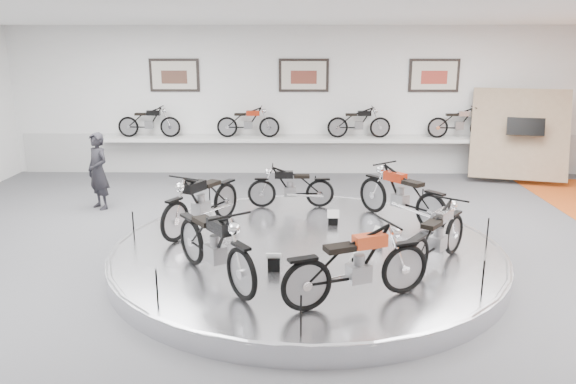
{
  "coord_description": "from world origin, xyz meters",
  "views": [
    {
      "loc": [
        -0.16,
        -8.44,
        3.55
      ],
      "look_at": [
        -0.32,
        0.6,
        1.14
      ],
      "focal_mm": 35.0,
      "sensor_mm": 36.0,
      "label": 1
    }
  ],
  "objects_px": {
    "bike_c": "(201,201)",
    "bike_e": "(357,264)",
    "bike_a": "(401,194)",
    "bike_f": "(438,236)",
    "bike_b": "(291,186)",
    "display_platform": "(307,254)",
    "visitor": "(98,171)",
    "bike_d": "(214,244)",
    "shelf": "(303,139)"
  },
  "relations": [
    {
      "from": "bike_c",
      "to": "bike_e",
      "type": "bearing_deg",
      "value": 69.25
    },
    {
      "from": "bike_a",
      "to": "bike_e",
      "type": "relative_size",
      "value": 1.01
    },
    {
      "from": "bike_f",
      "to": "bike_e",
      "type": "bearing_deg",
      "value": 169.07
    },
    {
      "from": "bike_b",
      "to": "bike_c",
      "type": "distance_m",
      "value": 2.14
    },
    {
      "from": "display_platform",
      "to": "bike_c",
      "type": "xyz_separation_m",
      "value": [
        -1.86,
        0.8,
        0.68
      ]
    },
    {
      "from": "display_platform",
      "to": "bike_c",
      "type": "relative_size",
      "value": 3.52
    },
    {
      "from": "bike_e",
      "to": "bike_b",
      "type": "bearing_deg",
      "value": 79.48
    },
    {
      "from": "bike_a",
      "to": "visitor",
      "type": "distance_m",
      "value": 6.52
    },
    {
      "from": "bike_d",
      "to": "bike_f",
      "type": "height_order",
      "value": "bike_d"
    },
    {
      "from": "bike_c",
      "to": "bike_e",
      "type": "height_order",
      "value": "bike_c"
    },
    {
      "from": "bike_b",
      "to": "bike_e",
      "type": "bearing_deg",
      "value": 100.07
    },
    {
      "from": "display_platform",
      "to": "bike_e",
      "type": "bearing_deg",
      "value": -73.52
    },
    {
      "from": "bike_f",
      "to": "bike_d",
      "type": "bearing_deg",
      "value": 136.42
    },
    {
      "from": "bike_d",
      "to": "bike_b",
      "type": "bearing_deg",
      "value": 128.58
    },
    {
      "from": "bike_d",
      "to": "bike_e",
      "type": "bearing_deg",
      "value": 35.68
    },
    {
      "from": "bike_b",
      "to": "bike_e",
      "type": "relative_size",
      "value": 0.84
    },
    {
      "from": "bike_b",
      "to": "bike_d",
      "type": "height_order",
      "value": "bike_d"
    },
    {
      "from": "shelf",
      "to": "bike_f",
      "type": "xyz_separation_m",
      "value": [
        1.92,
        -7.26,
        -0.21
      ]
    },
    {
      "from": "display_platform",
      "to": "visitor",
      "type": "height_order",
      "value": "visitor"
    },
    {
      "from": "bike_c",
      "to": "bike_f",
      "type": "bearing_deg",
      "value": 94.71
    },
    {
      "from": "bike_b",
      "to": "bike_d",
      "type": "relative_size",
      "value": 0.8
    },
    {
      "from": "display_platform",
      "to": "bike_a",
      "type": "distance_m",
      "value": 2.34
    },
    {
      "from": "bike_a",
      "to": "bike_b",
      "type": "relative_size",
      "value": 1.21
    },
    {
      "from": "display_platform",
      "to": "bike_d",
      "type": "distance_m",
      "value": 2.06
    },
    {
      "from": "bike_a",
      "to": "bike_e",
      "type": "xyz_separation_m",
      "value": [
        -1.16,
        -3.43,
        -0.01
      ]
    },
    {
      "from": "bike_f",
      "to": "visitor",
      "type": "relative_size",
      "value": 0.99
    },
    {
      "from": "bike_d",
      "to": "bike_e",
      "type": "xyz_separation_m",
      "value": [
        1.92,
        -0.64,
        -0.02
      ]
    },
    {
      "from": "shelf",
      "to": "bike_c",
      "type": "xyz_separation_m",
      "value": [
        -1.86,
        -5.6,
        -0.17
      ]
    },
    {
      "from": "display_platform",
      "to": "bike_f",
      "type": "xyz_separation_m",
      "value": [
        1.92,
        -0.86,
        0.64
      ]
    },
    {
      "from": "shelf",
      "to": "bike_f",
      "type": "bearing_deg",
      "value": -75.19
    },
    {
      "from": "bike_d",
      "to": "bike_e",
      "type": "relative_size",
      "value": 1.04
    },
    {
      "from": "shelf",
      "to": "bike_b",
      "type": "bearing_deg",
      "value": -94.02
    },
    {
      "from": "bike_a",
      "to": "bike_e",
      "type": "distance_m",
      "value": 3.62
    },
    {
      "from": "bike_e",
      "to": "visitor",
      "type": "xyz_separation_m",
      "value": [
        -5.12,
        5.18,
        0.02
      ]
    },
    {
      "from": "bike_a",
      "to": "bike_c",
      "type": "bearing_deg",
      "value": 60.57
    },
    {
      "from": "bike_e",
      "to": "shelf",
      "type": "bearing_deg",
      "value": 71.79
    },
    {
      "from": "display_platform",
      "to": "bike_f",
      "type": "relative_size",
      "value": 3.83
    },
    {
      "from": "display_platform",
      "to": "bike_b",
      "type": "height_order",
      "value": "bike_b"
    },
    {
      "from": "visitor",
      "to": "bike_c",
      "type": "bearing_deg",
      "value": -1.03
    },
    {
      "from": "shelf",
      "to": "visitor",
      "type": "bearing_deg",
      "value": -143.9
    },
    {
      "from": "visitor",
      "to": "display_platform",
      "type": "bearing_deg",
      "value": 5.46
    },
    {
      "from": "bike_d",
      "to": "bike_e",
      "type": "height_order",
      "value": "bike_d"
    },
    {
      "from": "bike_e",
      "to": "bike_f",
      "type": "xyz_separation_m",
      "value": [
        1.31,
        1.2,
        -0.03
      ]
    },
    {
      "from": "shelf",
      "to": "bike_a",
      "type": "height_order",
      "value": "bike_a"
    },
    {
      "from": "display_platform",
      "to": "bike_b",
      "type": "xyz_separation_m",
      "value": [
        -0.29,
        2.25,
        0.59
      ]
    },
    {
      "from": "shelf",
      "to": "bike_d",
      "type": "xyz_separation_m",
      "value": [
        -1.31,
        -7.83,
        -0.15
      ]
    },
    {
      "from": "bike_d",
      "to": "visitor",
      "type": "xyz_separation_m",
      "value": [
        -3.2,
        4.54,
        -0.0
      ]
    },
    {
      "from": "bike_a",
      "to": "bike_d",
      "type": "bearing_deg",
      "value": 93.99
    },
    {
      "from": "bike_a",
      "to": "bike_c",
      "type": "xyz_separation_m",
      "value": [
        -3.64,
        -0.56,
        0.0
      ]
    },
    {
      "from": "bike_e",
      "to": "visitor",
      "type": "height_order",
      "value": "visitor"
    }
  ]
}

